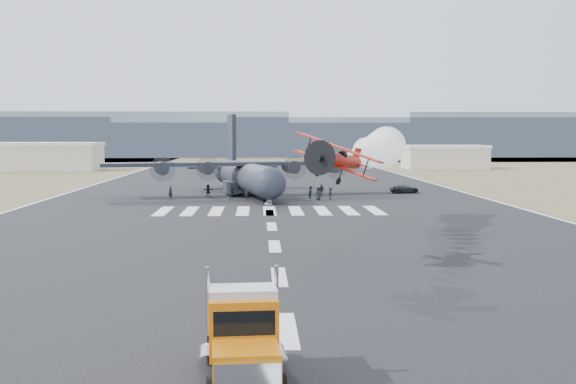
{
  "coord_description": "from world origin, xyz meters",
  "views": [
    {
      "loc": [
        -1.23,
        -31.27,
        8.65
      ],
      "look_at": [
        1.15,
        26.72,
        4.0
      ],
      "focal_mm": 45.0,
      "sensor_mm": 36.0,
      "label": 1
    }
  ],
  "objects": [
    {
      "name": "hangar_right",
      "position": [
        46.0,
        150.0,
        3.01
      ],
      "size": [
        20.5,
        12.5,
        5.9
      ],
      "color": "#B8B1A3",
      "rests_on": "ground"
    },
    {
      "name": "support_vehicle",
      "position": [
        20.39,
        74.08,
        0.59
      ],
      "size": [
        4.62,
        3.2,
        1.17
      ],
      "primitive_type": "imported",
      "rotation": [
        0.0,
        0.0,
        1.9
      ],
      "color": "black",
      "rests_on": "ground"
    },
    {
      "name": "ground",
      "position": [
        0.0,
        0.0,
        0.0
      ],
      "size": [
        500.0,
        500.0,
        0.0
      ],
      "primitive_type": "plane",
      "color": "black",
      "rests_on": "ground"
    },
    {
      "name": "ridge_seg_c",
      "position": [
        -65.0,
        260.0,
        8.5
      ],
      "size": [
        150.0,
        50.0,
        17.0
      ],
      "primitive_type": "cube",
      "color": "gray",
      "rests_on": "ground"
    },
    {
      "name": "crew_b",
      "position": [
        5.87,
        65.88,
        0.83
      ],
      "size": [
        0.81,
        0.95,
        1.67
      ],
      "primitive_type": "imported",
      "rotation": [
        0.0,
        0.0,
        1.1
      ],
      "color": "black",
      "rests_on": "ground"
    },
    {
      "name": "aerobatic_biplane",
      "position": [
        4.1,
        16.66,
        6.98
      ],
      "size": [
        6.14,
        5.96,
        3.38
      ],
      "rotation": [
        0.0,
        0.32,
        -0.29
      ],
      "color": "red"
    },
    {
      "name": "ridge_seg_e",
      "position": [
        65.0,
        260.0,
        7.5
      ],
      "size": [
        150.0,
        50.0,
        15.0
      ],
      "primitive_type": "cube",
      "color": "gray",
      "rests_on": "ground"
    },
    {
      "name": "crew_g",
      "position": [
        -2.76,
        63.72,
        0.87
      ],
      "size": [
        0.82,
        0.81,
        1.75
      ],
      "primitive_type": "imported",
      "rotation": [
        0.0,
        0.0,
        5.6
      ],
      "color": "black",
      "rests_on": "ground"
    },
    {
      "name": "ridge_seg_d",
      "position": [
        0.0,
        260.0,
        6.5
      ],
      "size": [
        150.0,
        50.0,
        13.0
      ],
      "primitive_type": "cube",
      "color": "gray",
      "rests_on": "ground"
    },
    {
      "name": "crew_a",
      "position": [
        -13.07,
        65.89,
        0.84
      ],
      "size": [
        0.74,
        0.67,
        1.69
      ],
      "primitive_type": "imported",
      "rotation": [
        0.0,
        0.0,
        5.97
      ],
      "color": "black",
      "rests_on": "ground"
    },
    {
      "name": "crew_c",
      "position": [
        8.27,
        63.26,
        0.84
      ],
      "size": [
        0.94,
        1.19,
        1.67
      ],
      "primitive_type": "imported",
      "rotation": [
        0.0,
        0.0,
        1.1
      ],
      "color": "black",
      "rests_on": "ground"
    },
    {
      "name": "transport_aircraft",
      "position": [
        -3.06,
        72.1,
        3.03
      ],
      "size": [
        40.45,
        33.1,
        11.74
      ],
      "rotation": [
        0.0,
        0.0,
        0.21
      ],
      "color": "black",
      "rests_on": "ground"
    },
    {
      "name": "hangar_left",
      "position": [
        -52.0,
        145.0,
        3.41
      ],
      "size": [
        24.5,
        14.5,
        6.7
      ],
      "color": "#B8B1A3",
      "rests_on": "ground"
    },
    {
      "name": "crew_h",
      "position": [
        -4.69,
        63.35,
        0.81
      ],
      "size": [
        0.86,
        0.6,
        1.63
      ],
      "primitive_type": "imported",
      "rotation": [
        0.0,
        0.0,
        6.13
      ],
      "color": "black",
      "rests_on": "ground"
    },
    {
      "name": "crew_f",
      "position": [
        -8.26,
        69.06,
        0.86
      ],
      "size": [
        1.65,
        0.79,
        1.71
      ],
      "primitive_type": "imported",
      "rotation": [
        0.0,
        0.0,
        3.32
      ],
      "color": "black",
      "rests_on": "ground"
    },
    {
      "name": "semi_truck",
      "position": [
        -1.8,
        -6.56,
        1.65
      ],
      "size": [
        2.92,
        7.57,
        3.37
      ],
      "rotation": [
        0.0,
        0.0,
        0.07
      ],
      "color": "black",
      "rests_on": "ground"
    },
    {
      "name": "smoke_trail",
      "position": [
        10.55,
        38.24,
        7.16
      ],
      "size": [
        9.46,
        26.04,
        4.02
      ],
      "rotation": [
        0.0,
        0.0,
        -0.29
      ],
      "color": "white"
    },
    {
      "name": "scrub_far",
      "position": [
        0.0,
        230.0,
        0.0
      ],
      "size": [
        500.0,
        80.0,
        0.0
      ],
      "primitive_type": "cube",
      "color": "brown",
      "rests_on": "ground"
    },
    {
      "name": "crew_d",
      "position": [
        7.52,
        68.68,
        0.85
      ],
      "size": [
        1.09,
        0.73,
        1.7
      ],
      "primitive_type": "imported",
      "rotation": [
        0.0,
        0.0,
        0.23
      ],
      "color": "black",
      "rests_on": "ground"
    },
    {
      "name": "crew_e",
      "position": [
        6.6,
        62.68,
        0.87
      ],
      "size": [
        0.9,
        0.6,
        1.74
      ],
      "primitive_type": "imported",
      "rotation": [
        0.0,
        0.0,
        6.19
      ],
      "color": "black",
      "rests_on": "ground"
    },
    {
      "name": "runway_markings",
      "position": [
        0.0,
        60.0,
        0.01
      ],
      "size": [
        60.0,
        260.0,
        0.01
      ],
      "primitive_type": null,
      "color": "silver",
      "rests_on": "ground"
    }
  ]
}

